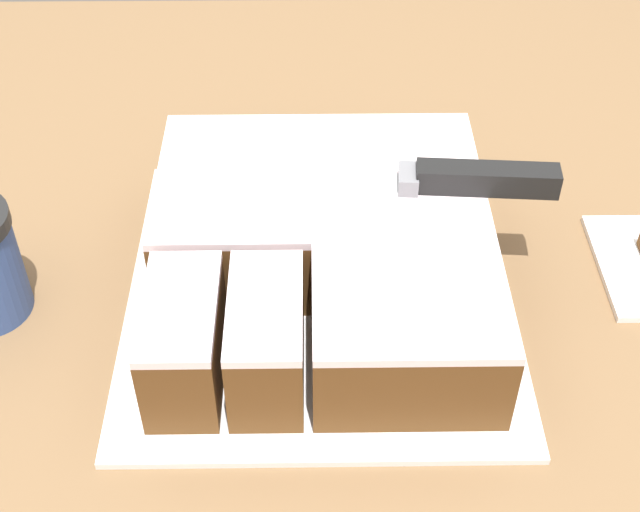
% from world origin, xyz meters
% --- Properties ---
extents(cake_board, '(0.32, 0.34, 0.01)m').
position_xyz_m(cake_board, '(0.03, 0.01, 0.89)').
color(cake_board, white).
rests_on(cake_board, countertop).
extents(cake, '(0.27, 0.29, 0.08)m').
position_xyz_m(cake, '(0.03, 0.01, 0.94)').
color(cake, brown).
rests_on(cake, cake_board).
extents(knife, '(0.29, 0.05, 0.02)m').
position_xyz_m(knife, '(0.13, 0.05, 0.99)').
color(knife, silver).
rests_on(knife, cake).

